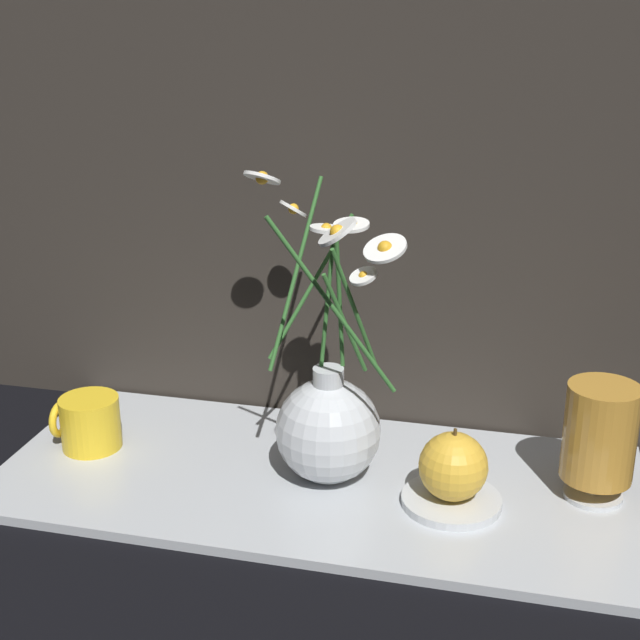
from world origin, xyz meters
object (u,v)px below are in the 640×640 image
vase_with_flowers (328,422)px  tea_glass (600,435)px  orange_fruit (453,466)px  yellow_mug (89,422)px

vase_with_flowers → tea_glass: bearing=5.1°
tea_glass → orange_fruit: (-0.16, -0.06, -0.03)m
yellow_mug → orange_fruit: orange_fruit is taller
orange_fruit → tea_glass: bearing=19.2°
tea_glass → orange_fruit: bearing=-160.8°
vase_with_flowers → orange_fruit: (0.15, -0.03, -0.03)m
tea_glass → orange_fruit: size_ratio=1.62×
vase_with_flowers → orange_fruit: 0.16m
vase_with_flowers → tea_glass: size_ratio=2.59×
yellow_mug → orange_fruit: size_ratio=0.99×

